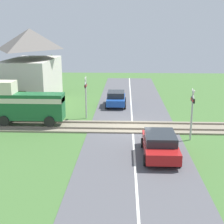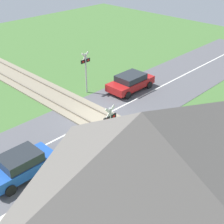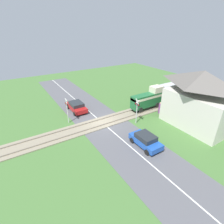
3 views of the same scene
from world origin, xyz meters
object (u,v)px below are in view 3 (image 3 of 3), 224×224
object	(u,v)px
crossing_signal_east_approach	(137,108)
pedestrian_by_station	(160,108)
crossing_signal_west_approach	(67,108)
car_far_side	(146,140)
train	(166,93)
station_building	(198,101)
car_near_crossing	(77,106)

from	to	relation	value
crossing_signal_east_approach	pedestrian_by_station	xyz separation A→B (m)	(-0.42, 4.79, -1.37)
crossing_signal_west_approach	pedestrian_by_station	bearing A→B (deg)	70.08
pedestrian_by_station	car_far_side	bearing A→B (deg)	-56.16
train	pedestrian_by_station	xyz separation A→B (m)	(2.01, -3.16, -1.06)
crossing_signal_east_approach	pedestrian_by_station	size ratio (longest dim) A/B	1.93
train	car_far_side	bearing A→B (deg)	-56.58
car_far_side	station_building	world-z (taller)	station_building
crossing_signal_west_approach	car_far_side	bearing A→B (deg)	29.38
car_far_side	crossing_signal_west_approach	xyz separation A→B (m)	(-9.19, -5.18, 1.43)
train	station_building	bearing A→B (deg)	-18.60
pedestrian_by_station	crossing_signal_west_approach	bearing A→B (deg)	-109.92
crossing_signal_west_approach	station_building	world-z (taller)	station_building
car_near_crossing	car_far_side	distance (m)	12.34
car_far_side	crossing_signal_west_approach	bearing A→B (deg)	-150.62
crossing_signal_east_approach	pedestrian_by_station	distance (m)	5.00
car_near_crossing	crossing_signal_east_approach	xyz separation A→B (m)	(7.67, 5.18, 1.43)
crossing_signal_west_approach	station_building	distance (m)	16.14
train	crossing_signal_west_approach	distance (m)	15.62
station_building	train	bearing A→B (deg)	161.40
station_building	car_far_side	bearing A→B (deg)	-91.03
car_near_crossing	pedestrian_by_station	xyz separation A→B (m)	(7.25, 9.97, 0.07)
car_near_crossing	station_building	size ratio (longest dim) A/B	0.50
car_far_side	car_near_crossing	bearing A→B (deg)	-166.50
crossing_signal_east_approach	station_building	size ratio (longest dim) A/B	0.41
crossing_signal_east_approach	car_near_crossing	bearing A→B (deg)	-145.98
crossing_signal_west_approach	train	bearing A→B (deg)	81.05
car_far_side	crossing_signal_east_approach	xyz separation A→B (m)	(-4.33, 2.30, 1.43)
train	crossing_signal_east_approach	bearing A→B (deg)	-73.00
pedestrian_by_station	train	bearing A→B (deg)	122.48
car_far_side	pedestrian_by_station	distance (m)	8.53
train	station_building	world-z (taller)	station_building
crossing_signal_east_approach	pedestrian_by_station	bearing A→B (deg)	94.99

